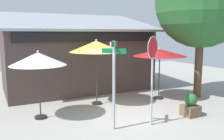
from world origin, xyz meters
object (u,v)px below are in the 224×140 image
at_px(sidewalk_planter, 191,106).
at_px(street_sign_post, 114,77).
at_px(patio_umbrella_mustard_center, 96,47).
at_px(shade_tree, 208,4).
at_px(stop_sign, 152,64).
at_px(patio_umbrella_ivory_left, 38,59).
at_px(patio_umbrella_crimson_right, 160,53).

bearing_deg(sidewalk_planter, street_sign_post, 177.14).
height_order(patio_umbrella_mustard_center, shade_tree, shade_tree).
bearing_deg(stop_sign, patio_umbrella_mustard_center, 102.27).
bearing_deg(shade_tree, patio_umbrella_ivory_left, 176.67).
bearing_deg(stop_sign, street_sign_post, 170.54).
bearing_deg(stop_sign, patio_umbrella_ivory_left, 143.73).
relative_size(street_sign_post, patio_umbrella_mustard_center, 1.01).
relative_size(patio_umbrella_ivory_left, patio_umbrella_mustard_center, 0.88).
distance_m(patio_umbrella_ivory_left, shade_tree, 8.17).
distance_m(patio_umbrella_mustard_center, sidewalk_planter, 4.52).
relative_size(street_sign_post, sidewalk_planter, 3.30).
relative_size(patio_umbrella_mustard_center, patio_umbrella_crimson_right, 1.14).
bearing_deg(street_sign_post, patio_umbrella_ivory_left, 131.68).
bearing_deg(sidewalk_planter, stop_sign, -178.11).
bearing_deg(street_sign_post, shade_tree, 16.24).
relative_size(stop_sign, patio_umbrella_mustard_center, 1.05).
height_order(patio_umbrella_crimson_right, sidewalk_planter, patio_umbrella_crimson_right).
xyz_separation_m(stop_sign, patio_umbrella_crimson_right, (2.35, 2.63, 0.10)).
xyz_separation_m(street_sign_post, patio_umbrella_ivory_left, (-1.93, 2.17, 0.44)).
distance_m(street_sign_post, shade_tree, 6.72).
bearing_deg(sidewalk_planter, patio_umbrella_ivory_left, 155.56).
relative_size(patio_umbrella_crimson_right, sidewalk_planter, 2.88).
xyz_separation_m(stop_sign, patio_umbrella_mustard_center, (-0.68, 3.12, 0.44)).
xyz_separation_m(patio_umbrella_mustard_center, shade_tree, (5.24, -1.18, 1.96)).
bearing_deg(patio_umbrella_crimson_right, stop_sign, -131.79).
bearing_deg(street_sign_post, patio_umbrella_mustard_center, 77.40).
distance_m(street_sign_post, patio_umbrella_ivory_left, 2.94).
height_order(stop_sign, patio_umbrella_mustard_center, stop_sign).
relative_size(patio_umbrella_mustard_center, sidewalk_planter, 3.28).
height_order(street_sign_post, patio_umbrella_ivory_left, street_sign_post).
height_order(street_sign_post, shade_tree, shade_tree).
bearing_deg(shade_tree, street_sign_post, -163.76).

